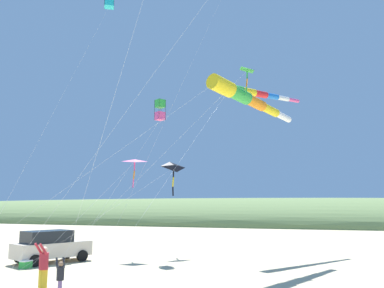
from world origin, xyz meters
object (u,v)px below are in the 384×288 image
Objects in this scene: kite_delta_magenta_far_left at (134,162)px; kite_delta_striped_overhead at (246,71)px; parked_car at (51,246)px; kite_windsock_rainbow_low_near at (256,93)px; kite_box_red_high_left at (160,110)px; person_child_green_jacket at (60,276)px; kite_delta_green_low_center at (174,167)px; cooler_box at (26,264)px; person_adult_flyer at (43,264)px; kite_windsock_purple_drifting at (244,97)px.

kite_delta_magenta_far_left is 0.64× the size of kite_delta_striped_overhead.
kite_windsock_rainbow_low_near reaches higher than parked_car.
kite_box_red_high_left is at bearing 138.50° from kite_delta_magenta_far_left.
person_child_green_jacket is 14.11m from kite_delta_green_low_center.
kite_delta_green_low_center is (-0.56, 0.86, -4.08)m from kite_box_red_high_left.
person_child_green_jacket is 0.19× the size of kite_delta_magenta_far_left.
kite_windsock_rainbow_low_near reaches higher than kite_delta_magenta_far_left.
person_child_green_jacket is 12.65m from kite_delta_magenta_far_left.
cooler_box is at bearing -29.45° from kite_delta_magenta_far_left.
parked_car is 2.51× the size of person_adult_flyer.
kite_delta_magenta_far_left is 0.76× the size of kite_delta_green_low_center.
person_adult_flyer is 0.26× the size of kite_delta_magenta_far_left.
kite_delta_striped_overhead is at bearing 23.66° from kite_windsock_purple_drifting.
cooler_box is at bearing -131.88° from person_child_green_jacket.
kite_box_red_high_left reaches higher than kite_delta_magenta_far_left.
kite_delta_magenta_far_left is 0.67× the size of kite_box_red_high_left.
person_child_green_jacket is (0.83, 1.39, -0.25)m from person_adult_flyer.
kite_windsock_rainbow_low_near reaches higher than kite_delta_striped_overhead.
cooler_box is 0.04× the size of kite_windsock_purple_drifting.
kite_windsock_purple_drifting is (-4.37, 11.17, 9.45)m from cooler_box.
kite_windsock_rainbow_low_near is 1.21× the size of kite_windsock_purple_drifting.
parked_car is 2.27m from cooler_box.
person_adult_flyer is at bearing -24.09° from kite_windsock_rainbow_low_near.
cooler_box is at bearing -134.76° from person_adult_flyer.
parked_car is 11.48m from kite_box_red_high_left.
kite_delta_striped_overhead is (3.72, 6.83, 1.01)m from kite_box_red_high_left.
person_adult_flyer is at bearing 45.24° from cooler_box.
person_adult_flyer is 11.61m from kite_delta_magenta_far_left.
kite_windsock_purple_drifting reaches higher than cooler_box.
person_child_green_jacket is (5.16, 5.76, 0.56)m from cooler_box.
kite_delta_green_low_center is at bearing -64.37° from kite_windsock_rainbow_low_near.
parked_car is at bearing -178.34° from cooler_box.
parked_car is 9.47m from kite_delta_green_low_center.
kite_windsock_purple_drifting is (3.60, 5.67, 3.73)m from kite_delta_green_low_center.
kite_delta_green_low_center is 7.68m from kite_windsock_purple_drifting.
kite_windsock_rainbow_low_near reaches higher than cooler_box.
kite_windsock_purple_drifting is (3.04, 6.53, -0.35)m from kite_box_red_high_left.
cooler_box is 0.03× the size of kite_windsock_rainbow_low_near.
kite_box_red_high_left is at bearing -57.13° from kite_delta_green_low_center.
kite_windsock_rainbow_low_near is at bearing 115.63° from kite_delta_green_low_center.
kite_delta_striped_overhead is at bearing 61.43° from kite_box_red_high_left.
kite_windsock_purple_drifting reaches higher than kite_delta_green_low_center.
person_child_green_jacket is 14.70m from kite_delta_striped_overhead.
person_adult_flyer is at bearing 34.36° from parked_car.
kite_delta_magenta_far_left reaches higher than kite_delta_green_low_center.
cooler_box is 9.14m from kite_delta_magenta_far_left.
kite_delta_striped_overhead is at bearing 74.00° from kite_delta_magenta_far_left.
kite_windsock_purple_drifting is at bearing 0.96° from kite_windsock_rainbow_low_near.
person_adult_flyer is 14.80m from kite_box_red_high_left.
kite_delta_striped_overhead reaches higher than parked_car.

